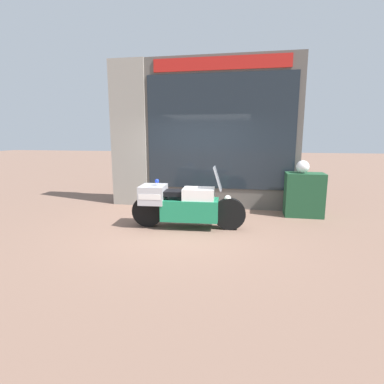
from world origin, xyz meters
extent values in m
plane|color=#7A5B4C|center=(0.00, 0.00, 0.00)|extent=(60.00, 60.00, 0.00)
cube|color=#56514C|center=(0.00, 2.00, 1.96)|extent=(5.05, 0.40, 3.92)
cube|color=gray|center=(-2.02, 2.03, 1.96)|extent=(1.00, 0.55, 3.92)
cube|color=#1E262D|center=(0.47, 1.79, 2.01)|extent=(3.82, 0.02, 2.92)
cube|color=red|center=(0.47, 1.78, 3.69)|extent=(3.43, 0.03, 0.32)
cube|color=slate|center=(0.43, 2.01, 0.28)|extent=(3.60, 0.30, 0.55)
cube|color=silver|center=(0.43, 2.15, 1.29)|extent=(3.60, 0.02, 1.53)
cube|color=beige|center=(0.43, 2.01, 2.05)|extent=(3.60, 0.30, 0.03)
cube|color=#B7B2A8|center=(-0.68, 2.01, 2.09)|extent=(0.18, 0.04, 0.05)
cube|color=#C68E19|center=(0.43, 2.01, 2.09)|extent=(0.18, 0.04, 0.05)
cube|color=black|center=(1.53, 2.01, 2.09)|extent=(0.18, 0.04, 0.05)
cube|color=#2866B7|center=(-0.67, 1.94, 0.69)|extent=(0.19, 0.03, 0.27)
cube|color=#2D8E42|center=(0.43, 1.94, 0.69)|extent=(0.19, 0.02, 0.27)
cube|color=orange|center=(1.52, 1.94, 0.69)|extent=(0.19, 0.02, 0.27)
cylinder|color=black|center=(0.87, 0.00, 0.33)|extent=(0.67, 0.18, 0.67)
cylinder|color=black|center=(-0.87, -0.10, 0.33)|extent=(0.67, 0.18, 0.67)
cube|color=#1E8456|center=(0.04, -0.04, 0.40)|extent=(1.21, 0.62, 0.44)
cube|color=white|center=(0.23, -0.03, 0.73)|extent=(0.67, 0.53, 0.27)
cube|color=black|center=(-0.22, -0.06, 0.75)|extent=(0.71, 0.45, 0.10)
cube|color=#B7B7BC|center=(-0.74, -0.09, 0.71)|extent=(0.55, 0.64, 0.38)
cube|color=white|center=(-0.74, -0.09, 0.71)|extent=(0.50, 0.65, 0.11)
cube|color=#B2BCC6|center=(0.61, -0.01, 1.07)|extent=(0.20, 0.39, 0.49)
sphere|color=white|center=(0.83, 0.00, 0.66)|extent=(0.14, 0.14, 0.14)
sphere|color=blue|center=(-0.65, -0.09, 0.99)|extent=(0.09, 0.09, 0.09)
cube|color=#1E4C2D|center=(2.57, 1.40, 0.53)|extent=(0.89, 0.54, 1.05)
sphere|color=white|center=(2.50, 1.37, 1.20)|extent=(0.30, 0.30, 0.30)
camera|label=1|loc=(1.19, -6.06, 1.93)|focal=28.00mm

